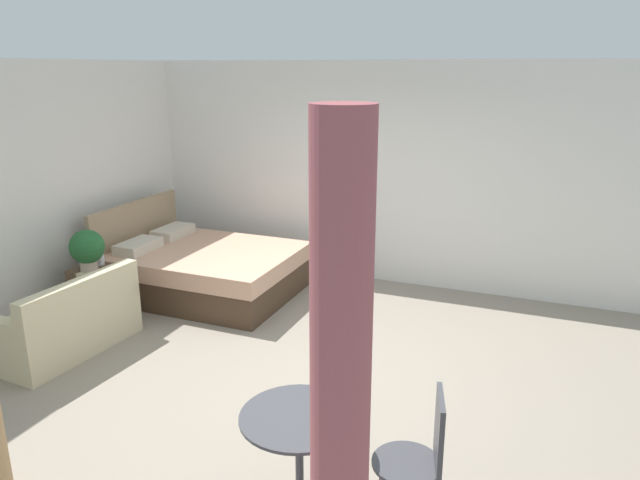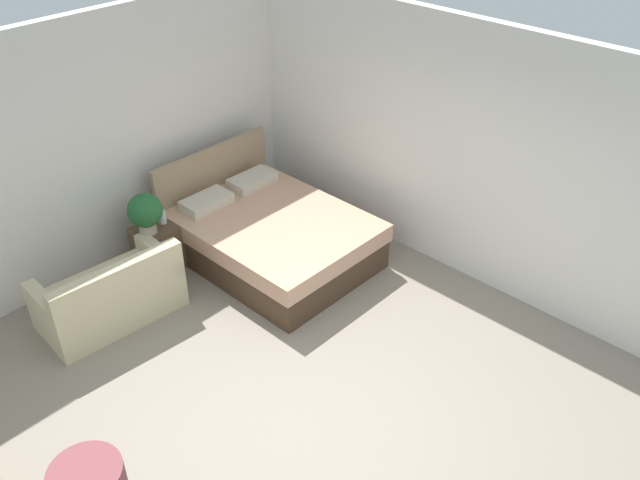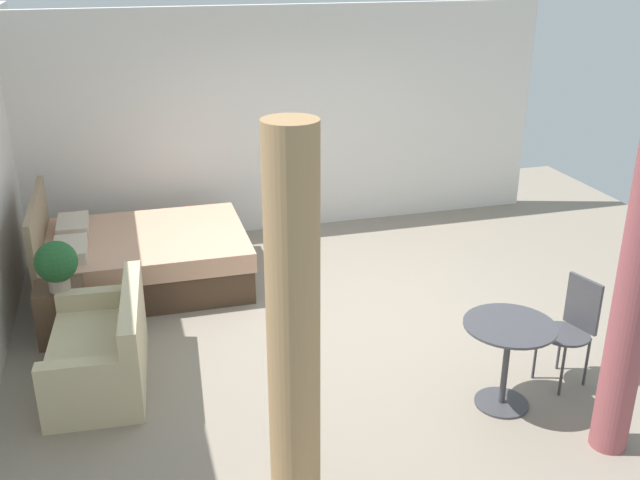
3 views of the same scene
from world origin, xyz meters
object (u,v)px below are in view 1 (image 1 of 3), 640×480
nightstand (97,291)px  vase (100,258)px  potted_plant (87,248)px  bed (204,269)px  couch (66,325)px  balcony_table (299,447)px  cafe_chair_near_window (422,451)px

nightstand → vase: (0.12, 0.01, 0.34)m
vase → potted_plant: bearing=-168.5°
bed → couch: bearing=167.5°
bed → nightstand: 1.27m
bed → vase: bed is taller
couch → balcony_table: couch is taller
balcony_table → cafe_chair_near_window: cafe_chair_near_window is taller
balcony_table → bed: bearing=40.8°
potted_plant → cafe_chair_near_window: 4.48m
couch → cafe_chair_near_window: 3.92m
cafe_chair_near_window → nightstand: bearing=65.4°
bed → balcony_table: 4.06m
nightstand → vase: size_ratio=3.85×
balcony_table → cafe_chair_near_window: 0.73m
couch → nightstand: size_ratio=2.61×
balcony_table → vase: bearing=57.5°
couch → cafe_chair_near_window: size_ratio=1.56×
bed → cafe_chair_near_window: size_ratio=2.34×
nightstand → potted_plant: 0.55m
nightstand → vase: 0.37m
vase → couch: bearing=-158.3°
vase → balcony_table: balcony_table is taller
couch → nightstand: 0.92m
bed → cafe_chair_near_window: 4.44m
bed → balcony_table: size_ratio=2.95×
couch → cafe_chair_near_window: bearing=-105.6°
potted_plant → balcony_table: size_ratio=0.64×
nightstand → bed: bearing=-37.8°
vase → nightstand: bearing=-173.4°
couch → vase: couch is taller
vase → cafe_chair_near_window: (-2.01, -4.15, -0.07)m
potted_plant → cafe_chair_near_window: (-1.79, -4.10, -0.26)m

